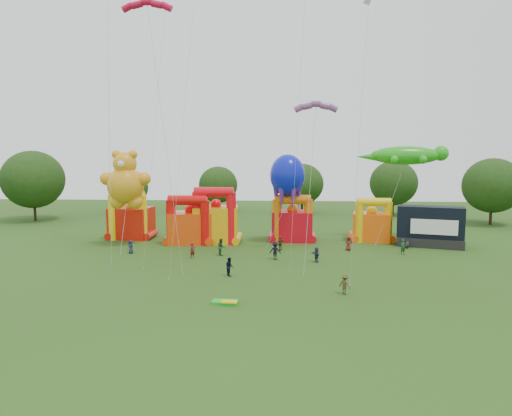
# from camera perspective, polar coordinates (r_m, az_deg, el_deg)

# --- Properties ---
(ground) EXTENTS (160.00, 160.00, 0.00)m
(ground) POSITION_cam_1_polar(r_m,az_deg,el_deg) (33.79, -4.43, -13.20)
(ground) COLOR #274814
(ground) RESTS_ON ground
(tree_ring) EXTENTS (126.03, 128.16, 12.07)m
(tree_ring) POSITION_cam_1_polar(r_m,az_deg,el_deg) (32.98, -6.47, -2.46)
(tree_ring) COLOR #352314
(tree_ring) RESTS_ON ground
(bouncy_castle_0) EXTENTS (5.74, 4.84, 6.65)m
(bouncy_castle_0) POSITION_cam_1_polar(r_m,az_deg,el_deg) (64.38, -15.38, -1.47)
(bouncy_castle_0) COLOR red
(bouncy_castle_0) RESTS_ON ground
(bouncy_castle_1) EXTENTS (6.03, 5.08, 6.35)m
(bouncy_castle_1) POSITION_cam_1_polar(r_m,az_deg,el_deg) (59.49, -8.24, -2.08)
(bouncy_castle_1) COLOR #E6410C
(bouncy_castle_1) RESTS_ON ground
(bouncy_castle_2) EXTENTS (5.89, 4.85, 7.35)m
(bouncy_castle_2) POSITION_cam_1_polar(r_m,az_deg,el_deg) (59.41, -5.06, -1.69)
(bouncy_castle_2) COLOR #EBA00C
(bouncy_castle_2) RESTS_ON ground
(bouncy_castle_3) EXTENTS (5.37, 4.36, 6.25)m
(bouncy_castle_3) POSITION_cam_1_polar(r_m,az_deg,el_deg) (60.59, 4.55, -1.90)
(bouncy_castle_3) COLOR red
(bouncy_castle_3) RESTS_ON ground
(bouncy_castle_4) EXTENTS (5.40, 4.65, 5.86)m
(bouncy_castle_4) POSITION_cam_1_polar(r_m,az_deg,el_deg) (62.20, 14.27, -1.99)
(bouncy_castle_4) COLOR #F9570D
(bouncy_castle_4) RESTS_ON ground
(stage_trailer) EXTENTS (8.35, 4.99, 5.07)m
(stage_trailer) POSITION_cam_1_polar(r_m,az_deg,el_deg) (60.84, 20.93, -2.23)
(stage_trailer) COLOR black
(stage_trailer) RESTS_ON ground
(teddy_bear_kite) EXTENTS (6.34, 8.11, 12.09)m
(teddy_bear_kite) POSITION_cam_1_polar(r_m,az_deg,el_deg) (58.10, -16.06, 1.88)
(teddy_bear_kite) COLOR orange
(teddy_bear_kite) RESTS_ON ground
(gecko_kite) EXTENTS (12.22, 7.37, 12.68)m
(gecko_kite) POSITION_cam_1_polar(r_m,az_deg,el_deg) (62.38, 16.93, 2.04)
(gecko_kite) COLOR green
(gecko_kite) RESTS_ON ground
(octopus_kite) EXTENTS (4.89, 5.76, 11.56)m
(octopus_kite) POSITION_cam_1_polar(r_m,az_deg,el_deg) (58.16, 3.56, 1.99)
(octopus_kite) COLOR #0C18BD
(octopus_kite) RESTS_ON ground
(parafoil_kites) EXTENTS (28.00, 11.62, 32.60)m
(parafoil_kites) POSITION_cam_1_polar(r_m,az_deg,el_deg) (48.24, -10.29, 9.02)
(parafoil_kites) COLOR red
(parafoil_kites) RESTS_ON ground
(diamond_kites) EXTENTS (22.50, 11.68, 40.65)m
(diamond_kites) POSITION_cam_1_polar(r_m,az_deg,el_deg) (45.42, -1.25, 12.90)
(diamond_kites) COLOR red
(diamond_kites) RESTS_ON ground
(folded_kite_bundle) EXTENTS (2.07, 1.22, 0.31)m
(folded_kite_bundle) POSITION_cam_1_polar(r_m,az_deg,el_deg) (36.02, -3.85, -11.67)
(folded_kite_bundle) COLOR green
(folded_kite_bundle) RESTS_ON ground
(spectator_0) EXTENTS (0.92, 0.78, 1.60)m
(spectator_0) POSITION_cam_1_polar(r_m,az_deg,el_deg) (55.00, -15.41, -4.69)
(spectator_0) COLOR #23283B
(spectator_0) RESTS_ON ground
(spectator_1) EXTENTS (0.75, 0.75, 1.75)m
(spectator_1) POSITION_cam_1_polar(r_m,az_deg,el_deg) (51.13, -7.95, -5.29)
(spectator_1) COLOR maroon
(spectator_1) RESTS_ON ground
(spectator_2) EXTENTS (1.05, 1.16, 1.94)m
(spectator_2) POSITION_cam_1_polar(r_m,az_deg,el_deg) (52.24, -4.38, -4.87)
(spectator_2) COLOR #1C4728
(spectator_2) RESTS_ON ground
(spectator_3) EXTENTS (1.38, 0.93, 1.98)m
(spectator_3) POSITION_cam_1_polar(r_m,az_deg,el_deg) (50.03, 2.41, -5.36)
(spectator_3) COLOR black
(spectator_3) RESTS_ON ground
(spectator_4) EXTENTS (1.09, 0.94, 1.76)m
(spectator_4) POSITION_cam_1_polar(r_m,az_deg,el_deg) (54.58, 3.06, -4.45)
(spectator_4) COLOR #403419
(spectator_4) RESTS_ON ground
(spectator_5) EXTENTS (1.08, 1.57, 1.63)m
(spectator_5) POSITION_cam_1_polar(r_m,az_deg,el_deg) (49.28, 7.55, -5.81)
(spectator_5) COLOR #292A44
(spectator_5) RESTS_ON ground
(spectator_6) EXTENTS (0.86, 0.60, 1.67)m
(spectator_6) POSITION_cam_1_polar(r_m,az_deg,el_deg) (55.73, 11.49, -4.39)
(spectator_6) COLOR maroon
(spectator_6) RESTS_ON ground
(spectator_7) EXTENTS (0.76, 0.64, 1.78)m
(spectator_7) POSITION_cam_1_polar(r_m,az_deg,el_deg) (55.09, 17.91, -4.66)
(spectator_7) COLOR #1B4323
(spectator_7) RESTS_ON ground
(spectator_8) EXTENTS (1.00, 1.07, 1.76)m
(spectator_8) POSITION_cam_1_polar(r_m,az_deg,el_deg) (43.66, -3.34, -7.33)
(spectator_8) COLOR black
(spectator_8) RESTS_ON ground
(spectator_9) EXTENTS (1.22, 1.20, 1.68)m
(spectator_9) POSITION_cam_1_polar(r_m,az_deg,el_deg) (38.77, 11.04, -9.35)
(spectator_9) COLOR #453E1B
(spectator_9) RESTS_ON ground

